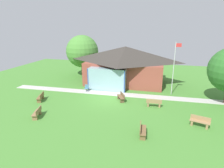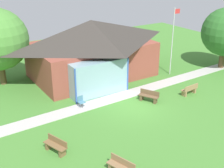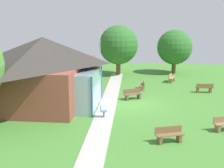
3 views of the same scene
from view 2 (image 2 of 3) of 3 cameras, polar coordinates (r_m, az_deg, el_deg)
ground_plane at (r=21.57m, az=4.57°, el=-4.30°), size 44.00×44.00×0.00m
pavilion at (r=26.25m, az=-3.89°, el=6.88°), size 11.17×8.26×5.02m
footpath at (r=23.01m, az=1.58°, el=-2.36°), size 25.34×1.94×0.03m
flagpole at (r=27.02m, az=11.55°, el=8.48°), size 0.64×0.08×6.03m
bench_rear_near_path at (r=22.26m, az=7.08°, el=-2.36°), size 1.09×1.53×0.84m
bench_mid_left at (r=16.90m, az=-10.71°, el=-11.53°), size 0.90×1.56×0.84m
bench_front_left at (r=15.16m, az=1.76°, el=-15.64°), size 0.87×1.56×0.84m
bench_mid_right at (r=23.95m, az=14.66°, el=-1.08°), size 1.53×0.54×0.84m
patio_chair_west at (r=21.29m, az=-5.91°, el=-3.49°), size 0.47×0.47×0.86m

